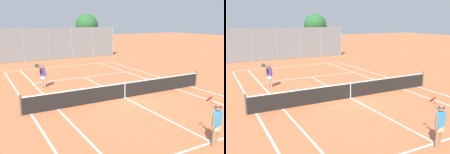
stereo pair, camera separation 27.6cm
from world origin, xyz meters
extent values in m
plane|color=#BC663D|center=(0.00, 0.00, 0.00)|extent=(120.00, 120.00, 0.00)
cube|color=silver|center=(0.00, 11.90, 0.00)|extent=(11.00, 0.10, 0.01)
cube|color=silver|center=(-5.50, 0.00, 0.00)|extent=(0.10, 23.80, 0.01)
cube|color=silver|center=(5.50, 0.00, 0.00)|extent=(0.10, 23.80, 0.01)
cube|color=silver|center=(-4.13, 0.00, 0.00)|extent=(0.10, 23.80, 0.01)
cube|color=silver|center=(4.13, 0.00, 0.00)|extent=(0.10, 23.80, 0.01)
cube|color=silver|center=(0.00, -6.40, 0.00)|extent=(8.26, 0.10, 0.01)
cube|color=silver|center=(0.00, 6.40, 0.00)|extent=(8.26, 0.10, 0.01)
cube|color=silver|center=(0.00, 0.00, 0.00)|extent=(0.10, 12.80, 0.01)
cylinder|color=#474C47|center=(-5.95, 0.00, 0.53)|extent=(0.10, 0.10, 1.07)
cylinder|color=#474C47|center=(5.95, 0.00, 0.53)|extent=(0.10, 0.10, 1.07)
cube|color=black|center=(0.00, 0.00, 0.46)|extent=(11.90, 0.02, 0.89)
cube|color=white|center=(0.00, 0.00, 0.92)|extent=(11.90, 0.03, 0.06)
cube|color=white|center=(0.00, 0.00, 0.44)|extent=(0.05, 0.03, 0.89)
cylinder|color=#936B4C|center=(-0.26, -6.65, 0.41)|extent=(0.13, 0.13, 0.82)
cylinder|color=#936B4C|center=(-0.08, -6.62, 0.41)|extent=(0.13, 0.13, 0.82)
cube|color=beige|center=(-0.17, -6.64, 0.74)|extent=(0.31, 0.23, 0.24)
cube|color=#3399D8|center=(-0.17, -6.64, 1.10)|extent=(0.37, 0.26, 0.56)
sphere|color=#936B4C|center=(-0.17, -6.64, 1.49)|extent=(0.22, 0.22, 0.22)
cylinder|color=black|center=(-0.17, -6.64, 1.56)|extent=(0.23, 0.23, 0.02)
cylinder|color=#936B4C|center=(-0.38, -6.68, 1.04)|extent=(0.08, 0.08, 0.52)
cylinder|color=#936B4C|center=(-0.06, -6.48, 1.39)|extent=(0.16, 0.46, 0.35)
cylinder|color=maroon|center=(0.02, -6.20, 1.55)|extent=(0.07, 0.25, 0.22)
cylinder|color=maroon|center=(0.00, -6.08, 1.66)|extent=(0.31, 0.24, 0.23)
cylinder|color=tan|center=(-3.64, 4.69, 0.41)|extent=(0.13, 0.13, 0.82)
cylinder|color=tan|center=(-3.81, 4.76, 0.41)|extent=(0.13, 0.13, 0.82)
cube|color=white|center=(-3.72, 4.72, 0.74)|extent=(0.33, 0.27, 0.24)
cube|color=#4C388C|center=(-3.72, 4.72, 1.10)|extent=(0.39, 0.31, 0.56)
sphere|color=tan|center=(-3.72, 4.72, 1.49)|extent=(0.22, 0.22, 0.22)
cylinder|color=black|center=(-3.72, 4.72, 1.56)|extent=(0.23, 0.23, 0.02)
cylinder|color=tan|center=(-3.52, 4.64, 1.04)|extent=(0.08, 0.08, 0.52)
cylinder|color=tan|center=(-3.89, 4.64, 1.39)|extent=(0.24, 0.45, 0.35)
cylinder|color=black|center=(-4.11, 4.45, 1.55)|extent=(0.12, 0.24, 0.22)
cylinder|color=black|center=(-4.16, 4.34, 1.66)|extent=(0.33, 0.29, 0.23)
sphere|color=#D1DB33|center=(0.30, -4.58, 0.03)|extent=(0.07, 0.07, 0.07)
sphere|color=#D1DB33|center=(-3.49, 7.30, 0.03)|extent=(0.07, 0.07, 0.07)
sphere|color=#D1DB33|center=(-2.21, 3.43, 0.03)|extent=(0.07, 0.07, 0.07)
cylinder|color=gray|center=(-2.83, 16.79, 1.87)|extent=(0.08, 0.08, 3.74)
cylinder|color=gray|center=(0.00, 16.79, 1.87)|extent=(0.08, 0.08, 3.74)
cylinder|color=gray|center=(2.83, 16.79, 1.87)|extent=(0.08, 0.08, 3.74)
cylinder|color=gray|center=(5.66, 16.79, 1.87)|extent=(0.08, 0.08, 3.74)
cylinder|color=gray|center=(8.49, 16.79, 1.87)|extent=(0.08, 0.08, 3.74)
cube|color=slate|center=(0.00, 16.79, 1.87)|extent=(16.97, 0.02, 3.70)
cylinder|color=brown|center=(5.85, 19.20, 1.43)|extent=(0.25, 0.25, 2.87)
sphere|color=#26602D|center=(5.85, 19.20, 3.92)|extent=(3.00, 3.00, 3.00)
sphere|color=#26602D|center=(6.45, 19.14, 3.54)|extent=(1.97, 1.97, 1.97)
camera|label=1|loc=(-7.62, -12.23, 4.59)|focal=40.00mm
camera|label=2|loc=(-7.38, -12.36, 4.59)|focal=40.00mm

